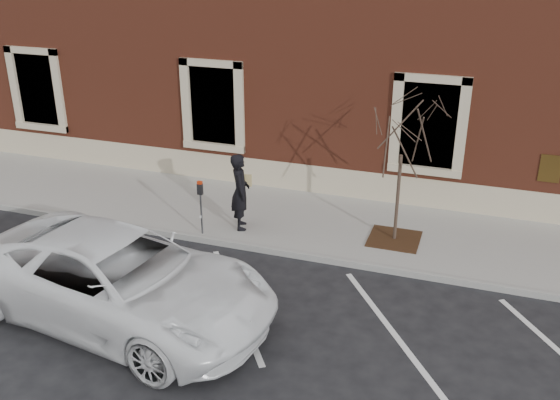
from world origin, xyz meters
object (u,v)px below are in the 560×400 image
at_px(parking_meter, 200,198).
at_px(white_truck, 119,279).
at_px(man, 240,192).
at_px(sapling, 403,130).

distance_m(parking_meter, white_truck, 3.58).
bearing_deg(parking_meter, man, 48.95).
bearing_deg(sapling, white_truck, -133.34).
height_order(man, sapling, sapling).
distance_m(sapling, white_truck, 6.86).
bearing_deg(sapling, parking_meter, -165.03).
bearing_deg(white_truck, sapling, -34.61).
bearing_deg(parking_meter, sapling, 24.58).
height_order(man, parking_meter, man).
height_order(man, white_truck, man).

